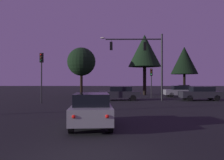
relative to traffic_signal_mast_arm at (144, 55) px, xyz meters
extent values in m
plane|color=black|center=(-4.01, 4.75, -5.03)|extent=(168.00, 168.00, 0.00)
cylinder|color=#232326|center=(1.90, -0.01, -1.38)|extent=(0.20, 0.20, 7.29)
cylinder|color=#232326|center=(-1.18, 0.00, 1.68)|extent=(6.17, 0.16, 0.14)
ellipsoid|color=#F4EACC|center=(-4.56, 0.01, 1.83)|extent=(0.56, 0.28, 0.16)
cylinder|color=#232326|center=(0.05, -0.01, 1.52)|extent=(0.05, 0.05, 0.32)
cube|color=black|center=(0.05, -0.01, 0.90)|extent=(0.30, 0.24, 0.90)
sphere|color=red|center=(0.05, 0.13, 1.18)|extent=(0.18, 0.18, 0.18)
sphere|color=#56380C|center=(0.05, 0.13, 0.90)|extent=(0.18, 0.18, 0.18)
sphere|color=#0C4219|center=(0.05, 0.13, 0.62)|extent=(0.18, 0.18, 0.18)
cylinder|color=#232326|center=(-3.65, 0.00, 1.53)|extent=(0.05, 0.05, 0.29)
cube|color=black|center=(-3.65, 0.00, 0.94)|extent=(0.30, 0.24, 0.90)
sphere|color=red|center=(-3.65, 0.14, 1.22)|extent=(0.18, 0.18, 0.18)
sphere|color=#56380C|center=(-3.65, 0.14, 0.94)|extent=(0.18, 0.18, 0.18)
sphere|color=#0C4219|center=(-3.65, 0.14, 0.66)|extent=(0.18, 0.18, 0.18)
cylinder|color=#232326|center=(1.39, 4.12, -3.62)|extent=(0.12, 0.12, 2.80)
cube|color=black|center=(1.39, 4.12, -1.77)|extent=(0.34, 0.29, 0.90)
sphere|color=#4C0A0A|center=(1.36, 3.98, -1.49)|extent=(0.18, 0.18, 0.18)
sphere|color=#56380C|center=(1.36, 3.98, -1.77)|extent=(0.18, 0.18, 0.18)
sphere|color=#1EE04C|center=(1.36, 3.98, -2.05)|extent=(0.18, 0.18, 0.18)
cylinder|color=#232326|center=(-10.24, -3.44, -3.08)|extent=(0.12, 0.12, 3.88)
cube|color=black|center=(-10.24, -3.44, -0.69)|extent=(0.34, 0.29, 0.90)
sphere|color=red|center=(-10.27, -3.57, -0.41)|extent=(0.18, 0.18, 0.18)
sphere|color=#56380C|center=(-10.27, -3.57, -0.69)|extent=(0.18, 0.18, 0.18)
sphere|color=#0C4219|center=(-10.27, -3.57, -0.97)|extent=(0.18, 0.18, 0.18)
cube|color=gray|center=(-4.31, -15.11, -4.37)|extent=(2.07, 4.25, 0.68)
cube|color=black|center=(-4.30, -15.26, -3.77)|extent=(1.68, 2.34, 0.52)
cylinder|color=black|center=(-5.20, -13.81, -4.71)|extent=(0.25, 0.65, 0.64)
cylinder|color=black|center=(-3.64, -13.69, -4.71)|extent=(0.25, 0.65, 0.64)
cylinder|color=black|center=(-4.99, -16.53, -4.71)|extent=(0.25, 0.65, 0.64)
cylinder|color=black|center=(-3.43, -16.41, -4.71)|extent=(0.25, 0.65, 0.64)
sphere|color=red|center=(-4.77, -17.22, -4.27)|extent=(0.14, 0.14, 0.14)
sphere|color=red|center=(-3.54, -17.13, -4.27)|extent=(0.14, 0.14, 0.14)
cube|color=#232328|center=(-2.76, 0.19, -4.37)|extent=(4.45, 1.96, 0.68)
cube|color=black|center=(-2.61, 0.20, -3.77)|extent=(2.43, 1.61, 0.52)
cylinder|color=black|center=(-4.16, -0.65, -4.71)|extent=(0.65, 0.23, 0.64)
cylinder|color=black|center=(-4.24, 0.88, -4.71)|extent=(0.65, 0.23, 0.64)
cylinder|color=black|center=(-1.28, -0.50, -4.71)|extent=(0.65, 0.23, 0.64)
cylinder|color=black|center=(-1.36, 1.03, -4.71)|extent=(0.65, 0.23, 0.64)
sphere|color=red|center=(-0.54, -0.31, -4.27)|extent=(0.14, 0.14, 0.14)
sphere|color=red|center=(-0.60, 0.91, -4.27)|extent=(0.14, 0.14, 0.14)
cube|color=#232328|center=(6.07, -0.05, -4.37)|extent=(4.46, 1.91, 0.68)
cube|color=black|center=(6.22, -0.05, -3.77)|extent=(2.43, 1.59, 0.52)
cylinder|color=black|center=(4.65, -0.88, -4.71)|extent=(0.65, 0.22, 0.64)
cylinder|color=black|center=(4.60, 0.66, -4.71)|extent=(0.65, 0.22, 0.64)
cylinder|color=black|center=(7.55, -0.77, -4.71)|extent=(0.65, 0.22, 0.64)
cylinder|color=black|center=(7.50, 0.77, -4.71)|extent=(0.65, 0.22, 0.64)
sphere|color=red|center=(8.30, -0.58, -4.27)|extent=(0.14, 0.14, 0.14)
sphere|color=red|center=(8.26, 0.64, -4.27)|extent=(0.14, 0.14, 0.14)
cube|color=gray|center=(5.37, 5.75, -4.37)|extent=(4.00, 1.94, 0.68)
cube|color=black|center=(5.52, 5.75, -3.77)|extent=(2.18, 1.62, 0.52)
cylinder|color=black|center=(4.10, 4.90, -4.71)|extent=(0.65, 0.22, 0.64)
cylinder|color=black|center=(4.04, 6.50, -4.71)|extent=(0.65, 0.22, 0.64)
cylinder|color=black|center=(6.70, 4.99, -4.71)|extent=(0.65, 0.22, 0.64)
cylinder|color=black|center=(6.64, 6.59, -4.71)|extent=(0.65, 0.22, 0.64)
sphere|color=red|center=(7.37, 5.19, -4.27)|extent=(0.14, 0.14, 0.14)
sphere|color=red|center=(7.33, 6.45, -4.27)|extent=(0.14, 0.14, 0.14)
cube|color=#0F1947|center=(7.96, 12.80, -4.37)|extent=(2.40, 4.23, 0.68)
cube|color=black|center=(7.98, 12.94, -3.77)|extent=(1.88, 2.37, 0.52)
cylinder|color=black|center=(8.57, 11.37, -4.71)|extent=(0.29, 0.66, 0.64)
cylinder|color=black|center=(6.96, 11.61, -4.71)|extent=(0.29, 0.66, 0.64)
cylinder|color=black|center=(8.96, 13.99, -4.71)|extent=(0.29, 0.66, 0.64)
cylinder|color=black|center=(7.34, 14.22, -4.71)|extent=(0.29, 0.66, 0.64)
sphere|color=red|center=(8.88, 14.69, -4.27)|extent=(0.14, 0.14, 0.14)
sphere|color=red|center=(7.61, 14.88, -4.27)|extent=(0.14, 0.14, 0.14)
cylinder|color=black|center=(10.66, 21.55, -3.24)|extent=(0.49, 0.49, 3.58)
cone|color=black|center=(10.66, 21.55, 1.30)|extent=(5.33, 5.33, 5.50)
cylinder|color=black|center=(-7.95, 7.30, -3.29)|extent=(0.37, 0.37, 3.48)
sphere|color=black|center=(-7.95, 7.30, -0.15)|extent=(3.98, 3.98, 3.98)
cylinder|color=black|center=(1.31, 10.30, -2.85)|extent=(0.50, 0.50, 4.35)
cone|color=black|center=(1.31, 10.30, 1.78)|extent=(4.99, 4.99, 4.89)
camera|label=1|loc=(-3.26, -25.92, -2.98)|focal=38.01mm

